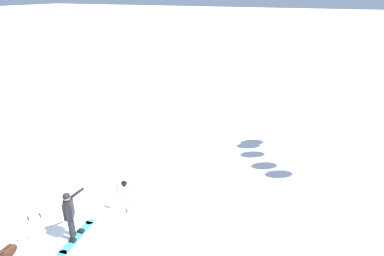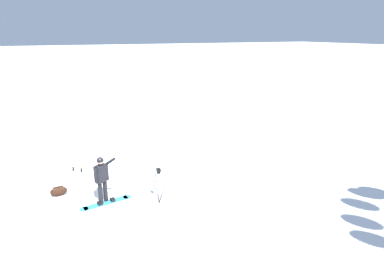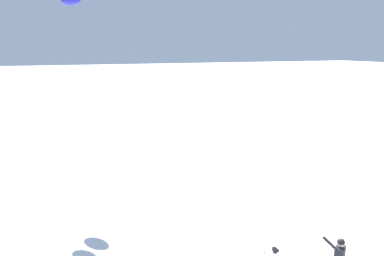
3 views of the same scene
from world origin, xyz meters
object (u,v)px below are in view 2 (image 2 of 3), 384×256
(snowboarder, at_px, (102,176))
(camera_tripod, at_px, (159,179))
(gear_bag_large, at_px, (59,191))
(ski_poles, at_px, (78,178))
(snowboard, at_px, (106,202))

(snowboarder, xyz_separation_m, camera_tripod, (1.71, -0.82, -0.09))
(snowboarder, xyz_separation_m, gear_bag_large, (-1.36, 1.17, -0.83))
(camera_tripod, bearing_deg, snowboarder, 154.37)
(snowboarder, height_order, ski_poles, snowboarder)
(snowboarder, bearing_deg, ski_poles, 136.36)
(snowboarder, relative_size, camera_tripod, 1.33)
(ski_poles, bearing_deg, camera_tripod, -31.66)
(gear_bag_large, bearing_deg, ski_poles, -37.38)
(gear_bag_large, xyz_separation_m, ski_poles, (0.67, -0.51, 0.59))
(snowboarder, xyz_separation_m, ski_poles, (-0.69, 0.66, -0.24))
(snowboarder, bearing_deg, camera_tripod, -25.63)
(gear_bag_large, height_order, camera_tripod, camera_tripod)
(snowboard, height_order, ski_poles, ski_poles)
(gear_bag_large, bearing_deg, camera_tripod, -32.97)
(camera_tripod, relative_size, ski_poles, 1.10)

